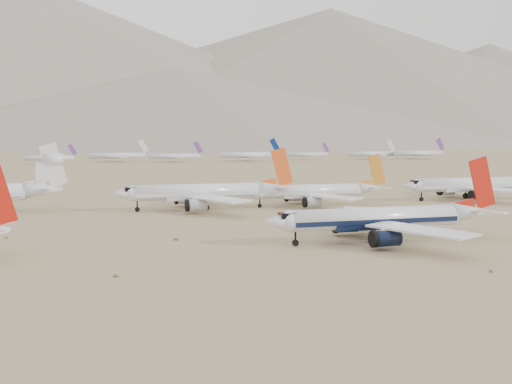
# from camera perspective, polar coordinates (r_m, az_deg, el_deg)

# --- Properties ---
(ground) EXTENTS (7000.00, 7000.00, 0.00)m
(ground) POSITION_cam_1_polar(r_m,az_deg,el_deg) (122.25, 8.28, -4.67)
(ground) COLOR olive
(ground) RESTS_ON ground
(main_airliner) EXTENTS (46.42, 45.34, 16.38)m
(main_airliner) POSITION_cam_1_polar(r_m,az_deg,el_deg) (126.71, 11.38, -2.31)
(main_airliner) COLOR silver
(main_airliner) RESTS_ON ground
(row2_navy_widebody) EXTENTS (46.75, 45.72, 16.63)m
(row2_navy_widebody) POSITION_cam_1_polar(r_m,az_deg,el_deg) (212.25, 18.78, 0.61)
(row2_navy_widebody) COLOR silver
(row2_navy_widebody) RESTS_ON ground
(row2_gold_tail) EXTENTS (41.86, 40.94, 14.90)m
(row2_gold_tail) POSITION_cam_1_polar(r_m,az_deg,el_deg) (184.52, 5.24, 0.05)
(row2_gold_tail) COLOR silver
(row2_gold_tail) RESTS_ON ground
(row2_orange_tail) EXTENTS (47.15, 46.12, 16.82)m
(row2_orange_tail) POSITION_cam_1_polar(r_m,az_deg,el_deg) (175.84, -4.51, -0.02)
(row2_orange_tail) COLOR silver
(row2_orange_tail) RESTS_ON ground
(distant_storage_row) EXTENTS (518.93, 62.31, 16.32)m
(distant_storage_row) POSITION_cam_1_polar(r_m,az_deg,el_deg) (451.40, -13.03, 3.11)
(distant_storage_row) COLOR silver
(distant_storage_row) RESTS_ON ground
(mountain_range) EXTENTS (7354.00, 3024.00, 470.00)m
(mountain_range) POSITION_cam_1_polar(r_m,az_deg,el_deg) (1769.52, -12.68, 10.73)
(mountain_range) COLOR slate
(mountain_range) RESTS_ON ground
(foothills) EXTENTS (4637.50, 1395.00, 155.00)m
(foothills) POSITION_cam_1_polar(r_m,az_deg,el_deg) (1340.76, 9.14, 7.27)
(foothills) COLOR slate
(foothills) RESTS_ON ground
(desert_scrub) EXTENTS (261.14, 128.60, 0.63)m
(desert_scrub) POSITION_cam_1_polar(r_m,az_deg,el_deg) (105.98, 16.21, -6.23)
(desert_scrub) COLOR brown
(desert_scrub) RESTS_ON ground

